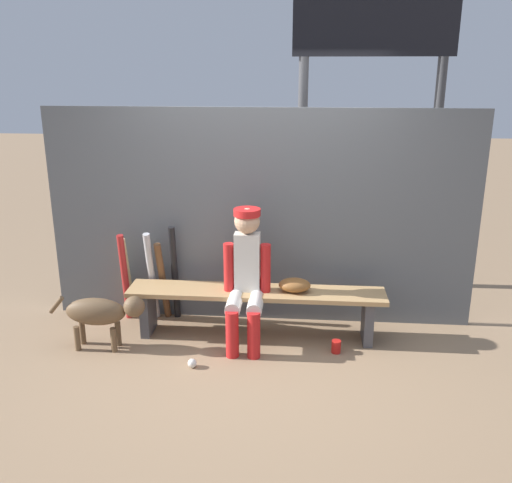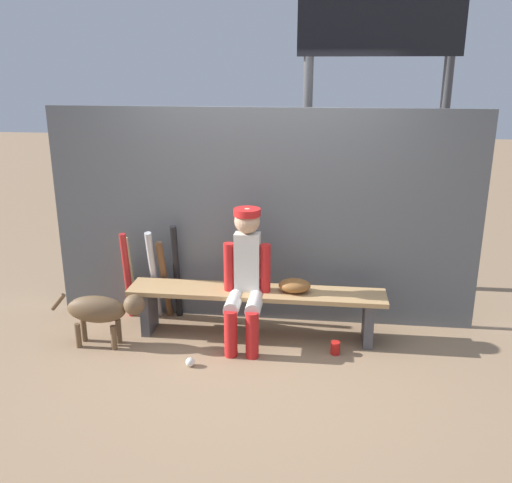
# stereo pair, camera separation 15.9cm
# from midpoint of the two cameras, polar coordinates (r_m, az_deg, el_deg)

# --- Properties ---
(ground_plane) EXTENTS (30.00, 30.00, 0.00)m
(ground_plane) POSITION_cam_midpoint_polar(r_m,az_deg,el_deg) (5.13, -0.90, -9.62)
(ground_plane) COLOR #937556
(chainlink_fence) EXTENTS (3.94, 0.03, 2.00)m
(chainlink_fence) POSITION_cam_midpoint_polar(r_m,az_deg,el_deg) (5.14, -0.50, 2.40)
(chainlink_fence) COLOR #595E63
(chainlink_fence) RESTS_ON ground_plane
(dugout_bench) EXTENTS (2.27, 0.36, 0.45)m
(dugout_bench) POSITION_cam_midpoint_polar(r_m,az_deg,el_deg) (4.98, -0.92, -6.07)
(dugout_bench) COLOR tan
(dugout_bench) RESTS_ON ground_plane
(player_seated) EXTENTS (0.41, 0.55, 1.19)m
(player_seated) POSITION_cam_midpoint_polar(r_m,az_deg,el_deg) (4.78, -1.98, -3.29)
(player_seated) COLOR silver
(player_seated) RESTS_ON ground_plane
(baseball_glove) EXTENTS (0.28, 0.20, 0.12)m
(baseball_glove) POSITION_cam_midpoint_polar(r_m,az_deg,el_deg) (4.90, 3.03, -4.46)
(baseball_glove) COLOR brown
(baseball_glove) RESTS_ON dugout_bench
(bat_aluminum_black) EXTENTS (0.07, 0.16, 0.94)m
(bat_aluminum_black) POSITION_cam_midpoint_polar(r_m,az_deg,el_deg) (5.35, -9.14, -3.20)
(bat_aluminum_black) COLOR black
(bat_aluminum_black) RESTS_ON ground_plane
(bat_wood_dark) EXTENTS (0.10, 0.25, 0.80)m
(bat_wood_dark) POSITION_cam_midpoint_polar(r_m,az_deg,el_deg) (5.36, -10.32, -4.00)
(bat_wood_dark) COLOR brown
(bat_wood_dark) RESTS_ON ground_plane
(bat_aluminum_silver) EXTENTS (0.07, 0.25, 0.90)m
(bat_aluminum_silver) POSITION_cam_midpoint_polar(r_m,az_deg,el_deg) (5.35, -11.42, -3.53)
(bat_aluminum_silver) COLOR #B7B7BC
(bat_aluminum_silver) RESTS_ON ground_plane
(bat_aluminum_red) EXTENTS (0.08, 0.15, 0.86)m
(bat_aluminum_red) POSITION_cam_midpoint_polar(r_m,az_deg,el_deg) (5.45, -14.04, -3.57)
(bat_aluminum_red) COLOR #B22323
(bat_aluminum_red) RESTS_ON ground_plane
(bat_wood_natural) EXTENTS (0.08, 0.22, 0.81)m
(bat_wood_natural) POSITION_cam_midpoint_polar(r_m,az_deg,el_deg) (5.51, -13.78, -3.55)
(bat_wood_natural) COLOR tan
(bat_wood_natural) RESTS_ON ground_plane
(baseball) EXTENTS (0.07, 0.07, 0.07)m
(baseball) POSITION_cam_midpoint_polar(r_m,az_deg,el_deg) (4.67, -7.51, -12.21)
(baseball) COLOR white
(baseball) RESTS_ON ground_plane
(cup_on_ground) EXTENTS (0.08, 0.08, 0.11)m
(cup_on_ground) POSITION_cam_midpoint_polar(r_m,az_deg,el_deg) (4.87, 7.23, -10.59)
(cup_on_ground) COLOR red
(cup_on_ground) RESTS_ON ground_plane
(cup_on_bench) EXTENTS (0.08, 0.08, 0.11)m
(cup_on_bench) POSITION_cam_midpoint_polar(r_m,az_deg,el_deg) (4.93, -0.85, -4.34)
(cup_on_bench) COLOR red
(cup_on_bench) RESTS_ON dugout_bench
(scoreboard) EXTENTS (1.88, 0.27, 3.57)m
(scoreboard) POSITION_cam_midpoint_polar(r_m,az_deg,el_deg) (5.96, 11.66, 18.30)
(scoreboard) COLOR #3F3F42
(scoreboard) RESTS_ON ground_plane
(dog) EXTENTS (0.84, 0.20, 0.49)m
(dog) POSITION_cam_midpoint_polar(r_m,az_deg,el_deg) (4.98, -16.31, -6.94)
(dog) COLOR brown
(dog) RESTS_ON ground_plane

